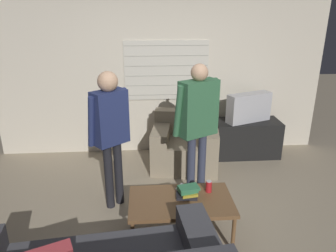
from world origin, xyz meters
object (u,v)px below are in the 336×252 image
Objects in this scene: spare_remote at (180,187)px; armchair_beige at (185,145)px; person_left_standing at (110,124)px; tv at (249,107)px; coffee_table at (181,203)px; soda_can at (209,186)px; person_right_standing at (197,117)px; book_stack at (188,192)px.

armchair_beige is at bearing 115.10° from spare_remote.
tv is at bearing -6.68° from person_left_standing.
coffee_table is at bearing 35.53° from tv.
tv reaches higher than coffee_table.
tv is (1.03, 0.31, 0.48)m from armchair_beige.
spare_remote is (-0.30, 0.09, -0.05)m from soda_can.
tv is 2.06m from soda_can.
book_stack is (-0.19, -0.68, -0.58)m from person_right_standing.
armchair_beige is 1.50m from soda_can.
spare_remote is at bearing -68.63° from person_left_standing.
person_left_standing reaches higher than armchair_beige.
person_left_standing reaches higher than tv.
soda_can is (-0.97, -1.80, -0.30)m from tv.
soda_can is at bearing -114.23° from person_right_standing.
coffee_table is at bearing -143.39° from book_stack.
person_left_standing is 0.97× the size of person_right_standing.
soda_can is 0.31m from spare_remote.
armchair_beige is at bearing 5.45° from person_left_standing.
person_right_standing is 0.83m from soda_can.
person_right_standing reaches higher than tv.
coffee_table is 4.28× the size of book_stack.
soda_can is (0.31, 0.14, 0.10)m from coffee_table.
spare_remote is at bearing 32.43° from tv.
tv reaches higher than book_stack.
book_stack is (0.07, 0.06, 0.10)m from coffee_table.
book_stack is (-1.20, -1.88, -0.30)m from tv.
person_left_standing is at bearing 53.66° from armchair_beige.
spare_remote is at bearing 162.38° from soda_can.
armchair_beige is at bearing 81.38° from coffee_table.
soda_can is (1.05, -0.52, -0.54)m from person_left_standing.
armchair_beige is 0.62× the size of person_right_standing.
tv is (1.28, 1.93, 0.40)m from coffee_table.
person_right_standing reaches higher than soda_can.
book_stack is at bearing 36.61° from coffee_table.
person_right_standing is at bearing 74.24° from book_stack.
armchair_beige is 0.64× the size of person_left_standing.
person_right_standing reaches higher than spare_remote.
soda_can is (0.24, 0.08, 0.00)m from book_stack.
tv is 5.91× the size of soda_can.
book_stack is (0.82, -0.61, -0.54)m from person_left_standing.
spare_remote is at bearing 86.42° from coffee_table.
person_right_standing is 0.84m from spare_remote.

